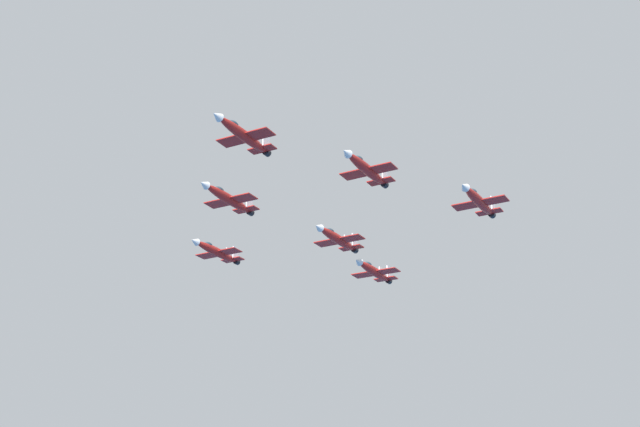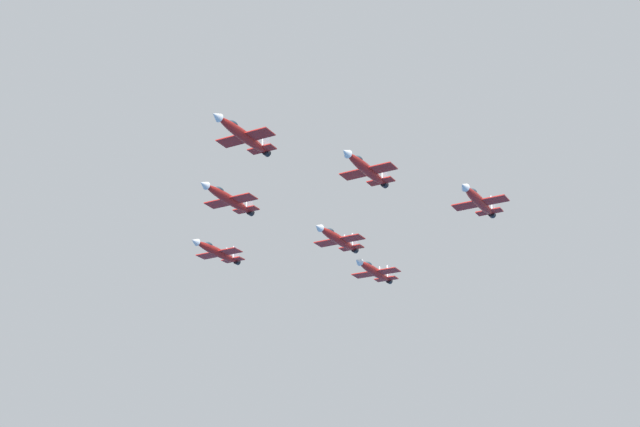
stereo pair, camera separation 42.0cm
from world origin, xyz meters
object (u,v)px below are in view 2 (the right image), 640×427
jet_right_wingman (229,199)px  jet_trailing (374,271)px  jet_left_wingman (366,169)px  jet_right_outer (217,252)px  jet_left_outer (479,201)px  jet_slot_rear (338,239)px  jet_lead (243,135)px

jet_right_wingman → jet_trailing: (-6.52, 39.48, -7.57)m
jet_left_wingman → jet_right_outer: jet_left_wingman is taller
jet_left_wingman → jet_trailing: 40.69m
jet_right_wingman → jet_left_outer: bearing=111.3°
jet_slot_rear → jet_lead: bearing=1.1°
jet_trailing → jet_left_wingman: bearing=23.1°
jet_lead → jet_right_outer: (-46.17, 14.32, -5.69)m
jet_left_wingman → jet_left_outer: 24.33m
jet_left_outer → jet_slot_rear: (-26.43, -16.78, -2.49)m
jet_right_outer → jet_left_wingman: bearing=69.3°
jet_left_wingman → jet_right_outer: bearing=-110.5°
jet_trailing → jet_right_wingman: bearing=-22.9°
jet_trailing → jet_lead: bearing=0.1°
jet_lead → jet_left_outer: (6.69, 47.87, -5.48)m
jet_right_wingman → jet_slot_rear: size_ratio=1.03×
jet_slot_rear → jet_right_wingman: bearing=-39.3°
jet_left_outer → jet_right_outer: (-52.86, -33.55, -0.21)m
jet_right_wingman → jet_right_outer: bearing=-139.7°
jet_right_outer → jet_left_outer: bearing=90.7°
jet_left_wingman → jet_slot_rear: 24.75m
jet_left_outer → jet_slot_rear: jet_left_outer is taller
jet_left_outer → jet_right_outer: jet_left_outer is taller
jet_left_wingman → jet_right_wingman: 31.30m
jet_left_wingman → jet_trailing: jet_left_wingman is taller
jet_left_wingman → jet_right_wingman: size_ratio=0.97×
jet_lead → jet_left_outer: bearing=139.6°
jet_left_wingman → jet_slot_rear: jet_left_wingman is taller
jet_left_wingman → jet_right_wingman: jet_right_wingman is taller
jet_right_outer → jet_trailing: size_ratio=0.99×
jet_lead → jet_right_wingman: size_ratio=0.97×
jet_left_wingman → jet_left_outer: size_ratio=0.99×
jet_slot_rear → jet_trailing: size_ratio=0.98×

